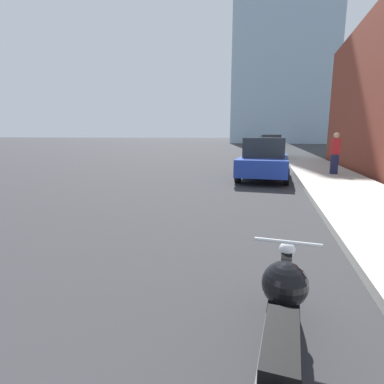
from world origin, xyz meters
The scene contains 9 objects.
sidewalk centered at (5.55, 40.00, 0.07)m, with size 2.69×240.00×0.15m.
distant_tower centered at (5.46, 79.98, 28.31)m, with size 21.32×21.32×56.62m.
motorcycle centered at (3.14, 4.86, 0.42)m, with size 0.62×2.55×0.83m.
parked_car_blue centered at (2.86, 15.59, 0.84)m, with size 2.11×4.65×1.70m.
parked_car_white centered at (3.14, 27.20, 0.91)m, with size 2.01×4.65×1.84m.
parked_car_yellow centered at (2.84, 38.03, 0.85)m, with size 1.91×3.87×1.69m.
parked_car_black centered at (3.14, 50.57, 0.78)m, with size 2.03×4.13×1.55m.
parked_car_silver centered at (3.06, 62.57, 0.84)m, with size 2.14×4.44×1.62m.
pedestrian centered at (5.79, 16.82, 1.06)m, with size 0.36×0.25×1.76m.
Camera 1 is at (2.98, 2.80, 1.81)m, focal length 28.00 mm.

